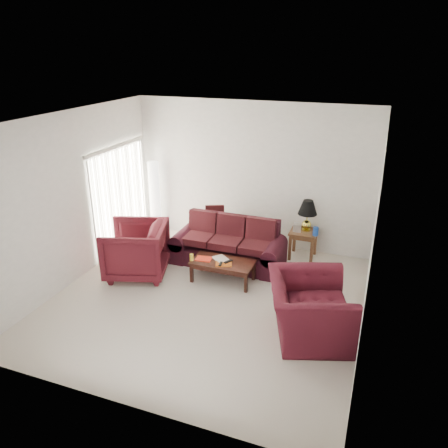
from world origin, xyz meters
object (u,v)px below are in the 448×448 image
object	(u,v)px
sofa	(228,243)
coffee_table	(223,271)
armchair_left	(136,250)
armchair_right	(309,309)
floor_lamp	(155,198)

from	to	relation	value
sofa	coffee_table	xyz separation A→B (m)	(0.15, -0.68, -0.25)
armchair_left	armchair_right	distance (m)	3.39
sofa	armchair_right	distance (m)	2.54
floor_lamp	armchair_right	world-z (taller)	floor_lamp
sofa	armchair_right	size ratio (longest dim) A/B	1.64
armchair_left	armchair_right	size ratio (longest dim) A/B	0.83
armchair_right	coffee_table	bearing A→B (deg)	40.64
armchair_left	coffee_table	xyz separation A→B (m)	(1.58, 0.32, -0.30)
floor_lamp	armchair_left	bearing A→B (deg)	-72.22
armchair_right	coffee_table	xyz separation A→B (m)	(-1.73, 1.03, -0.23)
armchair_left	coffee_table	size ratio (longest dim) A/B	0.98
armchair_left	floor_lamp	bearing A→B (deg)	-179.80
sofa	armchair_right	xyz separation A→B (m)	(1.88, -1.71, -0.01)
sofa	floor_lamp	world-z (taller)	floor_lamp
floor_lamp	armchair_left	size ratio (longest dim) A/B	1.54
sofa	coffee_table	world-z (taller)	sofa
floor_lamp	armchair_left	xyz separation A→B (m)	(0.59, -1.83, -0.35)
floor_lamp	armchair_right	bearing A→B (deg)	-33.15
armchair_left	armchair_right	world-z (taller)	armchair_left
sofa	armchair_left	xyz separation A→B (m)	(-1.43, -1.00, 0.06)
floor_lamp	coffee_table	size ratio (longest dim) A/B	1.51
coffee_table	armchair_right	bearing A→B (deg)	-6.93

